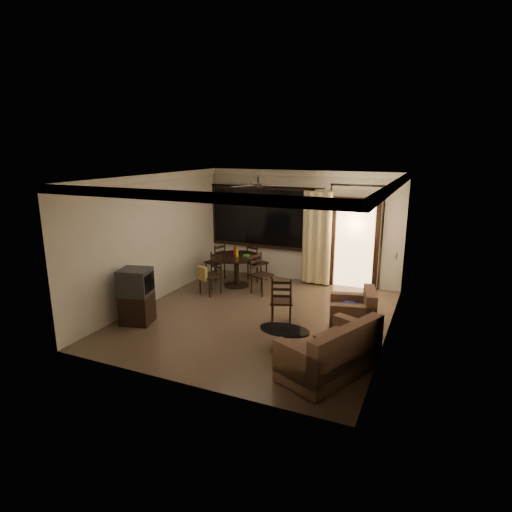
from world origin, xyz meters
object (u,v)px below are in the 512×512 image
at_px(dining_chair_north, 257,269).
at_px(coffee_table, 284,336).
at_px(dining_chair_east, 261,282).
at_px(side_chair, 281,310).
at_px(dining_table, 237,262).
at_px(dining_chair_south, 210,281).
at_px(dining_chair_west, 216,268).
at_px(sofa, 332,355).
at_px(armchair, 355,315).
at_px(tv_cabinet, 136,296).

distance_m(dining_chair_north, coffee_table, 3.99).
height_order(dining_chair_east, coffee_table, dining_chair_east).
bearing_deg(side_chair, dining_chair_north, -76.24).
xyz_separation_m(dining_table, dining_chair_south, (-0.29, -0.81, -0.30)).
bearing_deg(dining_chair_south, coffee_table, -17.88).
xyz_separation_m(dining_chair_west, side_chair, (2.58, -2.04, 0.00)).
distance_m(dining_chair_west, sofa, 5.33).
relative_size(dining_chair_north, armchair, 0.98).
xyz_separation_m(dining_table, tv_cabinet, (-0.76, -2.85, -0.05)).
distance_m(dining_chair_east, tv_cabinet, 3.00).
bearing_deg(dining_table, dining_chair_east, -19.94).
bearing_deg(armchair, sofa, -103.54).
distance_m(dining_chair_west, tv_cabinet, 3.14).
bearing_deg(dining_table, side_chair, -43.74).
bearing_deg(dining_chair_west, coffee_table, 64.35).
relative_size(dining_table, sofa, 0.69).
xyz_separation_m(dining_table, sofa, (3.22, -3.28, -0.26)).
height_order(dining_chair_west, armchair, dining_chair_west).
bearing_deg(armchair, coffee_table, -140.70).
height_order(dining_chair_south, sofa, dining_chair_south).
height_order(dining_chair_south, tv_cabinet, tv_cabinet).
height_order(dining_chair_south, coffee_table, dining_chair_south).
xyz_separation_m(dining_chair_north, coffee_table, (2.02, -3.44, -0.03)).
bearing_deg(dining_table, tv_cabinet, -104.87).
relative_size(dining_table, tv_cabinet, 1.12).
height_order(dining_table, dining_chair_north, dining_table).
relative_size(dining_chair_west, dining_chair_north, 1.00).
relative_size(dining_table, dining_chair_south, 1.28).
bearing_deg(tv_cabinet, armchair, 3.31).
bearing_deg(side_chair, dining_chair_east, -73.93).
xyz_separation_m(dining_chair_west, dining_chair_east, (1.53, -0.57, 0.00)).
bearing_deg(dining_chair_west, tv_cabinet, 19.68).
xyz_separation_m(dining_chair_east, armchair, (2.43, -1.28, 0.05)).
xyz_separation_m(dining_table, dining_chair_east, (0.79, -0.28, -0.32)).
relative_size(tv_cabinet, side_chair, 1.13).
xyz_separation_m(dining_chair_north, sofa, (2.95, -3.92, 0.05)).
bearing_deg(armchair, tv_cabinet, -175.80).
height_order(dining_table, dining_chair_east, dining_table).
height_order(sofa, coffee_table, sofa).
relative_size(dining_chair_west, tv_cabinet, 0.87).
distance_m(dining_chair_south, side_chair, 2.33).
distance_m(dining_chair_west, side_chair, 3.29).
xyz_separation_m(tv_cabinet, coffee_table, (3.04, 0.05, -0.29)).
relative_size(dining_chair_east, coffee_table, 1.09).
relative_size(dining_table, dining_chair_east, 1.28).
height_order(sofa, side_chair, side_chair).
bearing_deg(coffee_table, dining_chair_west, 134.49).
bearing_deg(dining_chair_east, armchair, -97.99).
relative_size(dining_chair_west, dining_chair_south, 1.00).
bearing_deg(sofa, armchair, 114.15).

